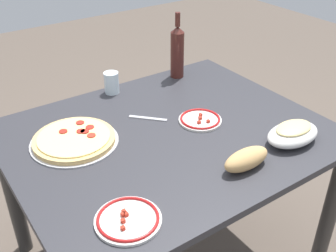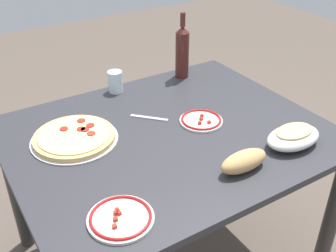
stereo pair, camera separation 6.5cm
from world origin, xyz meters
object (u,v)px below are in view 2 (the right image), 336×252
at_px(dining_table, 168,154).
at_px(pepperoni_pizza, 74,137).
at_px(water_glass, 115,82).
at_px(side_plate_near, 121,218).
at_px(bread_loaf, 244,161).
at_px(wine_bottle, 182,51).
at_px(baked_pasta_dish, 293,136).
at_px(side_plate_far, 201,120).

bearing_deg(dining_table, pepperoni_pizza, 157.06).
xyz_separation_m(water_glass, side_plate_near, (-0.37, -0.81, -0.04)).
xyz_separation_m(pepperoni_pizza, bread_loaf, (0.45, -0.51, 0.02)).
bearing_deg(dining_table, water_glass, 92.33).
bearing_deg(pepperoni_pizza, bread_loaf, -48.60).
bearing_deg(wine_bottle, pepperoni_pizza, -158.16).
bearing_deg(baked_pasta_dish, side_plate_far, 121.30).
xyz_separation_m(water_glass, side_plate_far, (0.18, -0.46, -0.04)).
distance_m(baked_pasta_dish, side_plate_far, 0.39).
xyz_separation_m(wine_bottle, water_glass, (-0.37, 0.02, -0.09)).
relative_size(wine_bottle, water_glass, 3.22).
bearing_deg(water_glass, dining_table, -87.67).
distance_m(wine_bottle, bread_loaf, 0.84).
relative_size(pepperoni_pizza, side_plate_far, 1.88).
height_order(pepperoni_pizza, wine_bottle, wine_bottle).
height_order(pepperoni_pizza, side_plate_near, pepperoni_pizza).
xyz_separation_m(dining_table, pepperoni_pizza, (-0.35, 0.15, 0.13)).
bearing_deg(side_plate_near, wine_bottle, 46.36).
xyz_separation_m(dining_table, water_glass, (-0.02, 0.45, 0.16)).
bearing_deg(bread_loaf, pepperoni_pizza, 131.40).
distance_m(pepperoni_pizza, side_plate_far, 0.54).
xyz_separation_m(dining_table, side_plate_far, (0.16, -0.01, 0.12)).
bearing_deg(baked_pasta_dish, dining_table, 137.28).
relative_size(dining_table, pepperoni_pizza, 3.66).
bearing_deg(pepperoni_pizza, wine_bottle, 21.84).
height_order(pepperoni_pizza, bread_loaf, bread_loaf).
relative_size(dining_table, water_glass, 12.14).
bearing_deg(water_glass, bread_loaf, -81.98).
bearing_deg(side_plate_far, bread_loaf, -101.05).
distance_m(dining_table, side_plate_near, 0.54).
xyz_separation_m(wine_bottle, bread_loaf, (-0.26, -0.79, -0.10)).
bearing_deg(side_plate_near, dining_table, 41.95).
height_order(side_plate_far, bread_loaf, bread_loaf).
relative_size(dining_table, baked_pasta_dish, 5.33).
relative_size(baked_pasta_dish, side_plate_far, 1.29).
distance_m(dining_table, bread_loaf, 0.40).
bearing_deg(bread_loaf, side_plate_near, 179.38).
xyz_separation_m(baked_pasta_dish, side_plate_near, (-0.76, -0.01, -0.03)).
xyz_separation_m(dining_table, side_plate_near, (-0.39, -0.35, 0.12)).
bearing_deg(bread_loaf, water_glass, 98.02).
distance_m(baked_pasta_dish, bread_loaf, 0.27).
bearing_deg(side_plate_far, pepperoni_pizza, 163.28).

